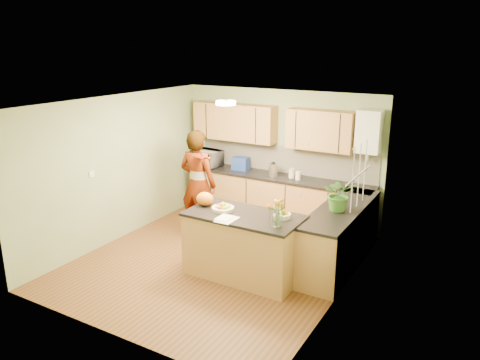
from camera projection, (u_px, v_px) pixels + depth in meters
The scene contains 28 objects.
floor at pixel (217, 261), 7.40m from camera, with size 4.50×4.50×0.00m, color #5A3319.
ceiling at pixel (215, 102), 6.69m from camera, with size 4.00×4.50×0.02m, color white.
wall_back at pixel (280, 156), 8.92m from camera, with size 4.00×0.02×2.50m, color gray.
wall_front at pixel (106, 237), 5.18m from camera, with size 4.00×0.02×2.50m, color gray.
wall_left at pixel (118, 169), 8.00m from camera, with size 0.02×4.50×2.50m, color gray.
wall_right at pixel (345, 208), 6.09m from camera, with size 0.02×4.50×2.50m, color gray.
back_counter at pixel (277, 200), 8.84m from camera, with size 3.64×0.62×0.94m.
right_counter at pixel (340, 236), 7.16m from camera, with size 0.62×2.24×0.94m.
splashback at pixel (284, 159), 8.87m from camera, with size 3.60×0.02×0.52m, color white.
upper_cabinets at pixel (268, 125), 8.69m from camera, with size 3.20×0.34×0.70m.
boiler at pixel (369, 132), 7.79m from camera, with size 0.40×0.30×0.86m.
window_right at pixel (359, 175), 6.51m from camera, with size 0.01×1.30×1.05m.
light_switch at pixel (92, 174), 7.48m from camera, with size 0.02×0.09×0.09m, color white.
ceiling_lamp at pixel (226, 103), 6.95m from camera, with size 0.30×0.30×0.07m.
peninsula_island at pixel (244, 245), 6.82m from camera, with size 1.68×0.86×0.96m.
fruit_dish at pixel (223, 207), 6.84m from camera, with size 0.33×0.33×0.11m.
orange_bowl at pixel (283, 214), 6.53m from camera, with size 0.22×0.22×0.13m.
flower_vase at pixel (276, 206), 6.17m from camera, with size 0.23×0.23×0.43m.
orange_bag at pixel (205, 199), 7.04m from camera, with size 0.27×0.23×0.20m, color orange.
papers at pixel (227, 219), 6.48m from camera, with size 0.24×0.33×0.01m, color white.
violinist at pixel (198, 184), 8.13m from camera, with size 0.70×0.46×1.92m, color #D99F84.
violin at pixel (199, 156), 7.69m from camera, with size 0.59×0.23×0.12m, color #571505, non-canonical shape.
microwave at pixel (207, 158), 9.38m from camera, with size 0.59×0.40×0.32m, color white.
blue_box at pixel (241, 164), 9.10m from camera, with size 0.31×0.23×0.25m, color navy.
kettle at pixel (273, 169), 8.67m from camera, with size 0.17×0.17×0.31m.
jar_cream at pixel (292, 173), 8.55m from camera, with size 0.11×0.11×0.17m, color beige.
jar_white at pixel (298, 176), 8.43m from camera, with size 0.10×0.10×0.15m, color white.
potted_plant at pixel (340, 194), 6.82m from camera, with size 0.47×0.41×0.52m, color #3E7928.
Camera 1 is at (3.68, -5.65, 3.32)m, focal length 35.00 mm.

